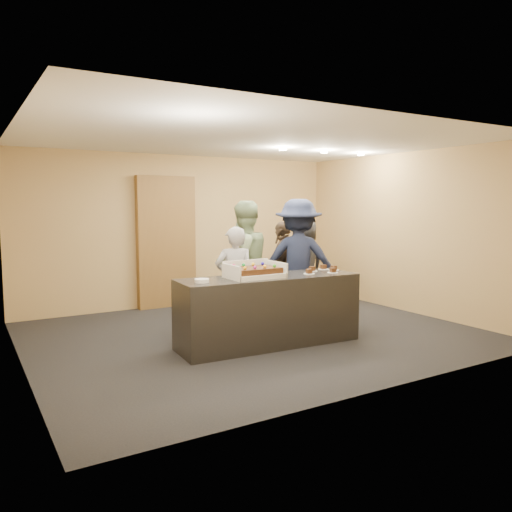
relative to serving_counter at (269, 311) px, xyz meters
name	(u,v)px	position (x,y,z in m)	size (l,w,h in m)	color
room	(255,239)	(0.12, 0.57, 0.90)	(6.04, 6.00, 2.70)	black
serving_counter	(269,311)	(0.00, 0.00, 0.00)	(2.40, 0.70, 0.90)	black
storage_cabinet	(166,242)	(-0.26, 2.98, 0.71)	(1.05, 0.15, 2.32)	brown
cake_box	(254,274)	(-0.21, 0.03, 0.50)	(0.70, 0.48, 0.21)	white
sheet_cake	(255,270)	(-0.21, 0.00, 0.55)	(0.59, 0.41, 0.12)	black
plate_stack	(202,281)	(-0.96, -0.02, 0.47)	(0.18, 0.18, 0.04)	white
slice_a	(309,272)	(0.58, -0.10, 0.47)	(0.15, 0.15, 0.07)	white
slice_b	(312,270)	(0.78, 0.10, 0.47)	(0.15, 0.15, 0.07)	white
slice_c	(333,271)	(0.92, -0.17, 0.47)	(0.15, 0.15, 0.07)	white
slice_d	(323,268)	(1.03, 0.18, 0.47)	(0.15, 0.15, 0.07)	white
slice_e	(334,269)	(1.10, 0.02, 0.47)	(0.15, 0.15, 0.07)	white
person_server_grey	(235,280)	(-0.12, 0.72, 0.31)	(0.55, 0.36, 1.52)	#A6A6AB
person_sage_man	(243,263)	(0.24, 1.10, 0.49)	(0.91, 0.71, 1.88)	#90A87B
person_navy_man	(298,261)	(1.07, 0.84, 0.50)	(1.23, 0.71, 1.91)	#1B223D
person_brown_extra	(283,269)	(1.12, 1.33, 0.33)	(0.91, 0.38, 1.56)	brown
person_dark_suit	(304,263)	(1.75, 1.60, 0.35)	(0.78, 0.51, 1.60)	#242429
ceiling_spotlights	(324,152)	(1.72, 1.07, 2.22)	(1.72, 0.12, 0.03)	#FFEAC6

